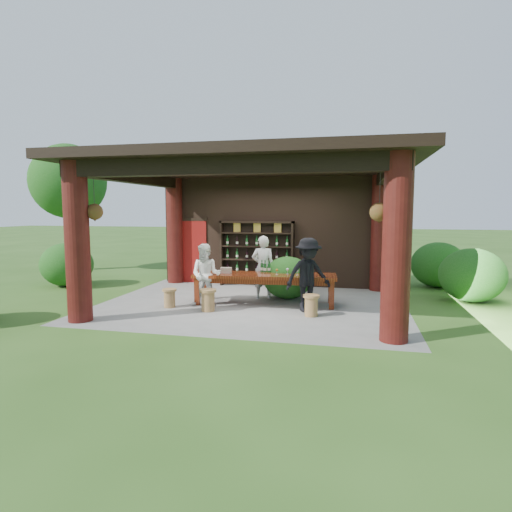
% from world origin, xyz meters
% --- Properties ---
extents(ground, '(90.00, 90.00, 0.00)m').
position_xyz_m(ground, '(0.00, 0.00, 0.00)').
color(ground, '#2D5119').
rests_on(ground, ground).
extents(pavilion, '(7.50, 6.00, 3.60)m').
position_xyz_m(pavilion, '(-0.01, 0.43, 2.13)').
color(pavilion, slate).
rests_on(pavilion, ground).
extents(wine_shelf, '(2.26, 0.34, 1.99)m').
position_xyz_m(wine_shelf, '(-0.44, 2.45, 1.00)').
color(wine_shelf, black).
rests_on(wine_shelf, ground).
extents(tasting_table, '(3.55, 1.17, 0.75)m').
position_xyz_m(tasting_table, '(0.30, 0.04, 0.63)').
color(tasting_table, '#4F1A0B').
rests_on(tasting_table, ground).
extents(stool_near_left, '(0.39, 0.39, 0.51)m').
position_xyz_m(stool_near_left, '(-0.82, -0.99, 0.27)').
color(stool_near_left, olive).
rests_on(stool_near_left, ground).
extents(stool_near_right, '(0.36, 0.36, 0.47)m').
position_xyz_m(stool_near_right, '(1.55, -0.94, 0.25)').
color(stool_near_right, olive).
rests_on(stool_near_right, ground).
extents(stool_far_left, '(0.34, 0.34, 0.45)m').
position_xyz_m(stool_far_left, '(-1.84, -0.82, 0.24)').
color(stool_far_left, olive).
rests_on(stool_far_left, ground).
extents(host, '(0.65, 0.47, 1.66)m').
position_xyz_m(host, '(0.12, 0.70, 0.83)').
color(host, silver).
rests_on(host, ground).
extents(guest_woman, '(0.78, 0.63, 1.51)m').
position_xyz_m(guest_woman, '(-1.03, -0.50, 0.76)').
color(guest_woman, white).
rests_on(guest_woman, ground).
extents(guest_man, '(1.26, 1.12, 1.69)m').
position_xyz_m(guest_man, '(1.42, -0.49, 0.85)').
color(guest_man, black).
rests_on(guest_man, ground).
extents(table_bottles, '(0.27, 0.13, 0.31)m').
position_xyz_m(table_bottles, '(0.25, 0.35, 0.90)').
color(table_bottles, '#194C1E').
rests_on(table_bottles, tasting_table).
extents(table_glasses, '(0.83, 0.24, 0.15)m').
position_xyz_m(table_glasses, '(0.99, 0.05, 0.82)').
color(table_glasses, silver).
rests_on(table_glasses, tasting_table).
extents(napkin_basket, '(0.27, 0.20, 0.14)m').
position_xyz_m(napkin_basket, '(-0.67, -0.03, 0.82)').
color(napkin_basket, '#BF6672').
rests_on(napkin_basket, tasting_table).
extents(shrubs, '(15.53, 8.17, 1.36)m').
position_xyz_m(shrubs, '(2.48, 1.07, 0.55)').
color(shrubs, '#194C14').
rests_on(shrubs, ground).
extents(trees, '(20.90, 10.85, 4.80)m').
position_xyz_m(trees, '(3.31, 0.95, 3.37)').
color(trees, '#3F2819').
rests_on(trees, ground).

